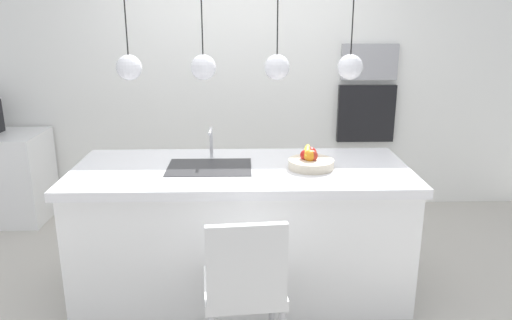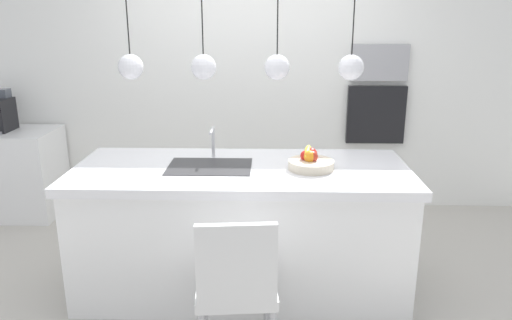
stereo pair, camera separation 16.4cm
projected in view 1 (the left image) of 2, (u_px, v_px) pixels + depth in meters
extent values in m
plane|color=#BCB7AD|center=(242.00, 285.00, 3.53)|extent=(6.60, 6.60, 0.00)
cube|color=white|center=(241.00, 77.00, 4.74)|extent=(6.00, 0.10, 2.60)
cube|color=white|center=(242.00, 232.00, 3.41)|extent=(2.20, 0.89, 0.83)
cube|color=white|center=(241.00, 171.00, 3.28)|extent=(2.26, 0.95, 0.06)
cube|color=#2D2D30|center=(209.00, 168.00, 3.27)|extent=(0.56, 0.40, 0.02)
cylinder|color=silver|center=(211.00, 143.00, 3.47)|extent=(0.02, 0.02, 0.22)
cylinder|color=silver|center=(210.00, 132.00, 3.36)|extent=(0.02, 0.16, 0.02)
cylinder|color=beige|center=(311.00, 164.00, 3.25)|extent=(0.30, 0.30, 0.06)
sphere|color=red|center=(305.00, 155.00, 3.25)|extent=(0.07, 0.07, 0.07)
sphere|color=#B22D1E|center=(312.00, 156.00, 3.23)|extent=(0.08, 0.08, 0.08)
sphere|color=red|center=(311.00, 153.00, 3.29)|extent=(0.08, 0.08, 0.08)
sphere|color=orange|center=(310.00, 156.00, 3.22)|extent=(0.08, 0.08, 0.08)
ellipsoid|color=yellow|center=(307.00, 150.00, 3.27)|extent=(0.08, 0.19, 0.07)
cube|color=#9E9EA3|center=(369.00, 62.00, 4.66)|extent=(0.54, 0.08, 0.34)
cube|color=black|center=(366.00, 113.00, 4.81)|extent=(0.56, 0.08, 0.56)
cube|color=silver|center=(244.00, 287.00, 2.65)|extent=(0.46, 0.46, 0.06)
cube|color=silver|center=(247.00, 264.00, 2.40)|extent=(0.41, 0.08, 0.43)
cylinder|color=#B2B2B7|center=(272.00, 305.00, 2.91)|extent=(0.04, 0.04, 0.42)
cylinder|color=#B2B2B7|center=(210.00, 309.00, 2.87)|extent=(0.04, 0.04, 0.42)
sphere|color=silver|center=(129.00, 68.00, 3.07)|extent=(0.16, 0.16, 0.16)
cylinder|color=black|center=(124.00, 4.00, 2.96)|extent=(0.01, 0.01, 0.60)
sphere|color=silver|center=(203.00, 67.00, 3.08)|extent=(0.16, 0.16, 0.16)
cylinder|color=black|center=(201.00, 4.00, 2.97)|extent=(0.01, 0.01, 0.60)
sphere|color=silver|center=(277.00, 67.00, 3.09)|extent=(0.16, 0.16, 0.16)
cylinder|color=black|center=(278.00, 4.00, 2.99)|extent=(0.01, 0.01, 0.60)
sphere|color=silver|center=(350.00, 67.00, 3.10)|extent=(0.16, 0.16, 0.16)
cylinder|color=black|center=(354.00, 4.00, 3.00)|extent=(0.01, 0.01, 0.60)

